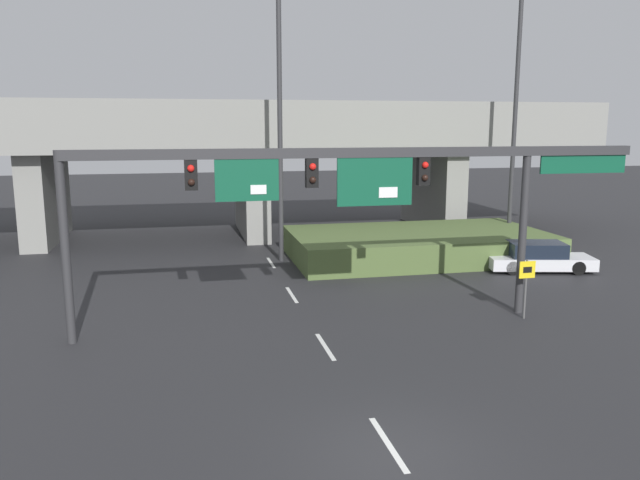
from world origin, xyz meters
name	(u,v)px	position (x,y,z in m)	size (l,w,h in m)	color
ground_plane	(392,450)	(0.00, 0.00, 0.00)	(160.00, 160.00, 0.00)	#262628
lane_markings	(292,295)	(0.00, 12.45, 0.00)	(0.14, 26.73, 0.01)	silver
signal_gantry	(354,179)	(1.41, 8.36, 4.95)	(19.44, 0.44, 5.98)	#2D2D30
speed_limit_sign	(526,280)	(7.48, 7.64, 1.39)	(0.60, 0.11, 2.12)	#4C4C4C
highway_light_pole_near	(516,95)	(13.60, 19.88, 8.31)	(0.70, 0.36, 15.87)	#2D2D30
highway_light_pole_far	(279,72)	(0.58, 18.90, 9.21)	(0.70, 0.36, 17.66)	#2D2D30
overpass_bridge	(250,144)	(0.00, 27.11, 5.58)	(42.23, 9.82, 8.05)	gray
grass_embankment	(417,245)	(7.52, 18.12, 0.68)	(12.86, 7.10, 1.35)	#4C6033
parked_sedan_near_right	(539,258)	(11.97, 14.14, 0.63)	(5.07, 2.85, 1.36)	silver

